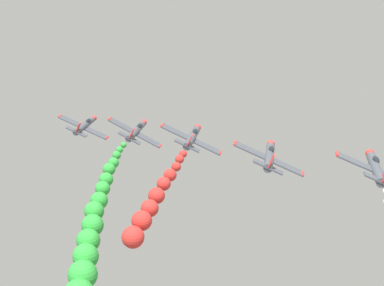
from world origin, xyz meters
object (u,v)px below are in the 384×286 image
airplane_lead (85,126)px  airplane_right_outer (376,168)px  airplane_left_outer (269,156)px  airplane_right_inner (192,137)px  airplane_left_inner (136,131)px

airplane_lead → airplane_right_outer: 57.72m
airplane_left_outer → airplane_lead: bearing=140.7°
airplane_lead → airplane_right_inner: (22.19, -17.22, 3.82)m
airplane_left_inner → airplane_lead: bearing=144.6°
airplane_right_outer → airplane_left_outer: bearing=148.6°
airplane_lead → airplane_right_outer: (45.56, -34.85, 6.44)m
airplane_right_inner → airplane_right_outer: (23.37, -17.62, 2.63)m
airplane_left_outer → airplane_right_outer: size_ratio=1.00×
airplane_left_outer → airplane_right_outer: 14.03m
airplane_right_outer → airplane_right_inner: bearing=143.0°
airplane_right_inner → airplane_right_outer: size_ratio=1.00×
airplane_left_inner → airplane_right_outer: size_ratio=1.00×
airplane_left_outer → airplane_right_outer: airplane_right_outer is taller
airplane_left_inner → airplane_right_inner: (10.64, -9.03, 2.02)m
airplane_left_outer → airplane_right_inner: bearing=137.9°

